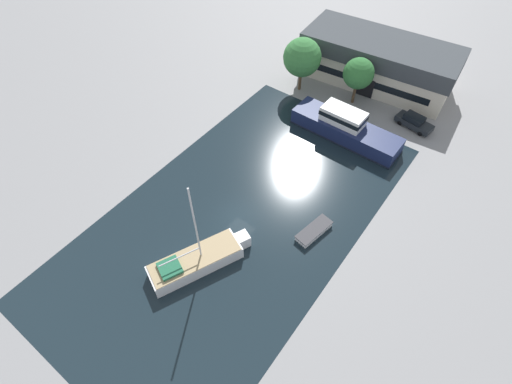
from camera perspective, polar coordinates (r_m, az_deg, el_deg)
name	(u,v)px	position (r m, az deg, el deg)	size (l,w,h in m)	color
ground_plane	(238,217)	(40.07, -2.56, -3.53)	(440.00, 440.00, 0.00)	gray
water_canal	(238,217)	(40.07, -2.56, -3.52)	(21.83, 39.69, 0.01)	black
warehouse_building	(378,62)	(57.75, 17.09, 17.39)	(20.49, 9.73, 5.97)	beige
quay_tree_near_building	(359,74)	(52.37, 14.44, 16.06)	(3.81, 3.81, 6.17)	brown
quay_tree_by_water	(302,57)	(53.36, 6.62, 18.55)	(4.85, 4.85, 7.13)	brown
parked_car	(414,122)	(52.52, 21.66, 9.30)	(4.70, 2.39, 1.59)	#1E2328
sailboat_moored	(197,260)	(36.72, -8.36, -9.63)	(5.83, 9.57, 10.44)	white
motor_cruiser	(345,128)	(48.44, 12.61, 8.97)	(13.31, 3.78, 3.59)	#19234C
small_dinghy	(314,231)	(39.03, 8.27, -5.53)	(2.16, 4.22, 0.62)	white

